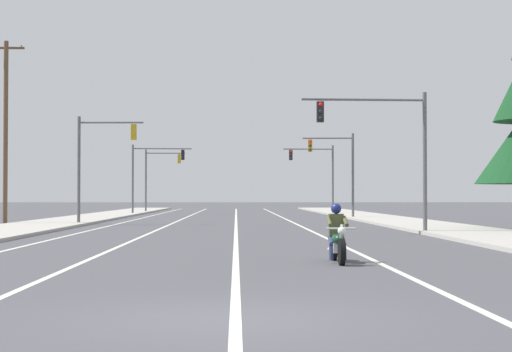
{
  "coord_description": "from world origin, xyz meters",
  "views": [
    {
      "loc": [
        0.21,
        -11.21,
        1.65
      ],
      "look_at": [
        1.08,
        25.53,
        2.52
      ],
      "focal_mm": 58.54,
      "sensor_mm": 36.0,
      "label": 1
    }
  ],
  "objects": [
    {
      "name": "traffic_signal_mid_left",
      "position": [
        -7.45,
        63.03,
        4.12
      ],
      "size": [
        5.3,
        0.62,
        6.2
      ],
      "color": "#56565B",
      "rests_on": "ground"
    },
    {
      "name": "traffic_signal_far_right",
      "position": [
        7.62,
        63.52,
        4.08
      ],
      "size": [
        4.57,
        0.58,
        6.2
      ],
      "color": "#56565B",
      "rests_on": "ground"
    },
    {
      "name": "lane_stripe_far_left",
      "position": [
        -6.74,
        45.0,
        0.0
      ],
      "size": [
        0.16,
        100.0,
        0.01
      ],
      "primitive_type": "cube",
      "color": "beige",
      "rests_on": "ground"
    },
    {
      "name": "sidewalk_kerb_right",
      "position": [
        10.31,
        40.0,
        0.07
      ],
      "size": [
        4.4,
        110.0,
        0.14
      ],
      "primitive_type": "cube",
      "color": "#ADA89E",
      "rests_on": "ground"
    },
    {
      "name": "lane_stripe_center",
      "position": [
        0.2,
        45.0,
        0.0
      ],
      "size": [
        0.16,
        100.0,
        0.01
      ],
      "primitive_type": "cube",
      "color": "beige",
      "rests_on": "ground"
    },
    {
      "name": "motorcycle_with_rider",
      "position": [
        2.7,
        9.34,
        0.59
      ],
      "size": [
        0.7,
        2.19,
        1.46
      ],
      "color": "black",
      "rests_on": "ground"
    },
    {
      "name": "traffic_signal_near_right",
      "position": [
        6.88,
        25.03,
        4.14
      ],
      "size": [
        5.53,
        0.57,
        6.2
      ],
      "color": "#56565B",
      "rests_on": "ground"
    },
    {
      "name": "utility_pole_left_near",
      "position": [
        -12.93,
        36.47,
        5.45
      ],
      "size": [
        2.07,
        0.26,
        10.49
      ],
      "color": "brown",
      "rests_on": "ground"
    },
    {
      "name": "lane_stripe_right",
      "position": [
        3.72,
        45.0,
        0.0
      ],
      "size": [
        0.16,
        100.0,
        0.01
      ],
      "primitive_type": "cube",
      "color": "beige",
      "rests_on": "ground"
    },
    {
      "name": "sidewalk_kerb_left",
      "position": [
        -10.31,
        40.0,
        0.07
      ],
      "size": [
        4.4,
        110.0,
        0.14
      ],
      "primitive_type": "cube",
      "color": "#ADA89E",
      "rests_on": "ground"
    },
    {
      "name": "traffic_signal_far_left",
      "position": [
        -7.59,
        70.97,
        4.04
      ],
      "size": [
        3.94,
        0.43,
        6.2
      ],
      "color": "#56565B",
      "rests_on": "ground"
    },
    {
      "name": "lane_stripe_left",
      "position": [
        -3.6,
        45.0,
        0.0
      ],
      "size": [
        0.16,
        100.0,
        0.01
      ],
      "primitive_type": "cube",
      "color": "beige",
      "rests_on": "ground"
    },
    {
      "name": "ground_plane",
      "position": [
        0.0,
        0.0,
        0.0
      ],
      "size": [
        400.0,
        400.0,
        0.0
      ],
      "primitive_type": "plane",
      "color": "#47474C"
    },
    {
      "name": "traffic_signal_mid_right",
      "position": [
        7.67,
        49.23,
        4.02
      ],
      "size": [
        3.74,
        0.37,
        6.2
      ],
      "color": "#56565B",
      "rests_on": "ground"
    },
    {
      "name": "traffic_signal_near_left",
      "position": [
        -7.76,
        36.66,
        4.03
      ],
      "size": [
        3.79,
        0.37,
        6.2
      ],
      "color": "#56565B",
      "rests_on": "ground"
    }
  ]
}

